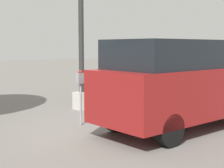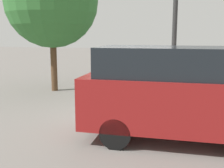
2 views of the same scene
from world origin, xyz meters
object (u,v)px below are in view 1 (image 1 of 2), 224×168
(parking_meter_near, at_px, (81,85))
(fire_hydrant, at_px, (221,90))
(parked_van, at_px, (182,82))
(lamp_post, at_px, (81,43))

(parking_meter_near, bearing_deg, fire_hydrant, 0.19)
(parking_meter_near, relative_size, parked_van, 0.31)
(parking_meter_near, height_order, lamp_post, lamp_post)
(lamp_post, bearing_deg, parking_meter_near, -123.93)
(parking_meter_near, xyz_separation_m, lamp_post, (1.26, 1.87, 1.09))
(parking_meter_near, distance_m, fire_hydrant, 6.58)
(lamp_post, relative_size, fire_hydrant, 8.73)
(parking_meter_near, relative_size, fire_hydrant, 1.97)
(lamp_post, height_order, fire_hydrant, lamp_post)
(parked_van, relative_size, fire_hydrant, 6.43)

